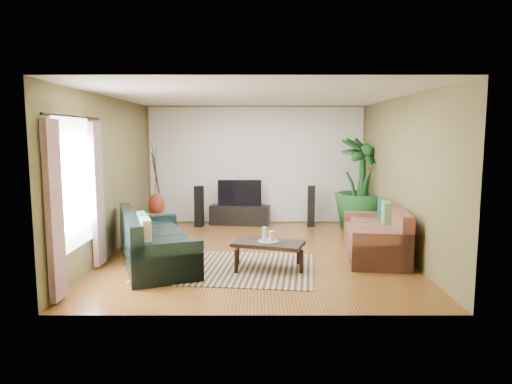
{
  "coord_description": "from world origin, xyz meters",
  "views": [
    {
      "loc": [
        0.01,
        -7.76,
        2.08
      ],
      "look_at": [
        0.0,
        0.2,
        1.05
      ],
      "focal_mm": 32.0,
      "sensor_mm": 36.0,
      "label": 1
    }
  ],
  "objects_px": {
    "coffee_table": "(268,255)",
    "potted_plant": "(361,184)",
    "speaker_left": "(199,206)",
    "vase": "(157,205)",
    "tv_stand": "(240,215)",
    "sofa_right": "(375,231)",
    "television": "(240,193)",
    "side_table": "(155,231)",
    "speaker_right": "(311,206)",
    "sofa_left": "(157,238)",
    "pedestal": "(157,222)"
  },
  "relations": [
    {
      "from": "sofa_left",
      "to": "sofa_right",
      "type": "distance_m",
      "value": 3.64
    },
    {
      "from": "sofa_left",
      "to": "television",
      "type": "bearing_deg",
      "value": -40.79
    },
    {
      "from": "coffee_table",
      "to": "speaker_left",
      "type": "bearing_deg",
      "value": 132.36
    },
    {
      "from": "tv_stand",
      "to": "potted_plant",
      "type": "height_order",
      "value": "potted_plant"
    },
    {
      "from": "side_table",
      "to": "vase",
      "type": "bearing_deg",
      "value": 100.74
    },
    {
      "from": "coffee_table",
      "to": "potted_plant",
      "type": "height_order",
      "value": "potted_plant"
    },
    {
      "from": "speaker_left",
      "to": "tv_stand",
      "type": "bearing_deg",
      "value": 29.19
    },
    {
      "from": "sofa_left",
      "to": "coffee_table",
      "type": "height_order",
      "value": "sofa_left"
    },
    {
      "from": "side_table",
      "to": "speaker_right",
      "type": "bearing_deg",
      "value": 27.3
    },
    {
      "from": "television",
      "to": "side_table",
      "type": "height_order",
      "value": "television"
    },
    {
      "from": "sofa_right",
      "to": "television",
      "type": "bearing_deg",
      "value": -130.67
    },
    {
      "from": "vase",
      "to": "television",
      "type": "bearing_deg",
      "value": 19.25
    },
    {
      "from": "sofa_right",
      "to": "pedestal",
      "type": "xyz_separation_m",
      "value": [
        -4.15,
        2.05,
        -0.23
      ]
    },
    {
      "from": "speaker_left",
      "to": "speaker_right",
      "type": "height_order",
      "value": "speaker_left"
    },
    {
      "from": "tv_stand",
      "to": "television",
      "type": "height_order",
      "value": "television"
    },
    {
      "from": "speaker_left",
      "to": "speaker_right",
      "type": "xyz_separation_m",
      "value": [
        2.51,
        0.05,
        -0.0
      ]
    },
    {
      "from": "speaker_right",
      "to": "television",
      "type": "bearing_deg",
      "value": 179.76
    },
    {
      "from": "television",
      "to": "side_table",
      "type": "bearing_deg",
      "value": -130.55
    },
    {
      "from": "sofa_right",
      "to": "speaker_right",
      "type": "xyz_separation_m",
      "value": [
        -0.78,
        2.49,
        0.03
      ]
    },
    {
      "from": "tv_stand",
      "to": "potted_plant",
      "type": "xyz_separation_m",
      "value": [
        2.62,
        -0.57,
        0.77
      ]
    },
    {
      "from": "coffee_table",
      "to": "potted_plant",
      "type": "relative_size",
      "value": 0.53
    },
    {
      "from": "coffee_table",
      "to": "side_table",
      "type": "distance_m",
      "value": 2.67
    },
    {
      "from": "coffee_table",
      "to": "sofa_right",
      "type": "bearing_deg",
      "value": 40.98
    },
    {
      "from": "pedestal",
      "to": "television",
      "type": "bearing_deg",
      "value": 19.25
    },
    {
      "from": "sofa_left",
      "to": "speaker_left",
      "type": "relative_size",
      "value": 2.51
    },
    {
      "from": "sofa_right",
      "to": "television",
      "type": "height_order",
      "value": "television"
    },
    {
      "from": "television",
      "to": "speaker_left",
      "type": "distance_m",
      "value": 0.97
    },
    {
      "from": "tv_stand",
      "to": "coffee_table",
      "type": "bearing_deg",
      "value": -70.46
    },
    {
      "from": "coffee_table",
      "to": "vase",
      "type": "bearing_deg",
      "value": 147.35
    },
    {
      "from": "tv_stand",
      "to": "speaker_left",
      "type": "relative_size",
      "value": 1.47
    },
    {
      "from": "speaker_right",
      "to": "sofa_left",
      "type": "bearing_deg",
      "value": -127.41
    },
    {
      "from": "sofa_left",
      "to": "sofa_right",
      "type": "xyz_separation_m",
      "value": [
        3.6,
        0.5,
        0.0
      ]
    },
    {
      "from": "tv_stand",
      "to": "vase",
      "type": "distance_m",
      "value": 1.89
    },
    {
      "from": "sofa_left",
      "to": "speaker_right",
      "type": "height_order",
      "value": "speaker_right"
    },
    {
      "from": "sofa_right",
      "to": "vase",
      "type": "distance_m",
      "value": 4.63
    },
    {
      "from": "vase",
      "to": "speaker_right",
      "type": "bearing_deg",
      "value": 7.48
    },
    {
      "from": "speaker_left",
      "to": "vase",
      "type": "height_order",
      "value": "speaker_left"
    },
    {
      "from": "sofa_left",
      "to": "tv_stand",
      "type": "xyz_separation_m",
      "value": [
        1.21,
        3.16,
        -0.2
      ]
    },
    {
      "from": "tv_stand",
      "to": "pedestal",
      "type": "distance_m",
      "value": 1.87
    },
    {
      "from": "sofa_left",
      "to": "coffee_table",
      "type": "bearing_deg",
      "value": -118.79
    },
    {
      "from": "vase",
      "to": "side_table",
      "type": "height_order",
      "value": "vase"
    },
    {
      "from": "sofa_right",
      "to": "side_table",
      "type": "relative_size",
      "value": 4.18
    },
    {
      "from": "tv_stand",
      "to": "sofa_right",
      "type": "bearing_deg",
      "value": -37.81
    },
    {
      "from": "side_table",
      "to": "sofa_left",
      "type": "bearing_deg",
      "value": -76.42
    },
    {
      "from": "pedestal",
      "to": "vase",
      "type": "xyz_separation_m",
      "value": [
        0.0,
        0.0,
        0.37
      ]
    },
    {
      "from": "sofa_right",
      "to": "side_table",
      "type": "xyz_separation_m",
      "value": [
        -3.93,
        0.86,
        -0.19
      ]
    },
    {
      "from": "television",
      "to": "pedestal",
      "type": "height_order",
      "value": "television"
    },
    {
      "from": "pedestal",
      "to": "vase",
      "type": "distance_m",
      "value": 0.37
    },
    {
      "from": "potted_plant",
      "to": "tv_stand",
      "type": "bearing_deg",
      "value": 167.83
    },
    {
      "from": "tv_stand",
      "to": "sofa_left",
      "type": "bearing_deg",
      "value": -100.67
    }
  ]
}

